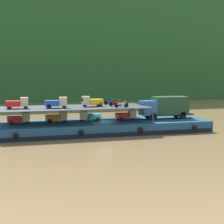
% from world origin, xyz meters
% --- Properties ---
extents(ground_plane, '(400.00, 400.00, 0.00)m').
position_xyz_m(ground_plane, '(0.00, 0.00, 0.00)').
color(ground_plane, brown).
extents(hillside_far_bank, '(120.18, 41.11, 35.96)m').
position_xyz_m(hillside_far_bank, '(0.00, 69.81, 20.26)').
color(hillside_far_bank, '#235628').
rests_on(hillside_far_bank, ground).
extents(cargo_barge, '(28.30, 8.81, 1.50)m').
position_xyz_m(cargo_barge, '(-0.00, -0.02, 0.75)').
color(cargo_barge, navy).
rests_on(cargo_barge, ground).
extents(covered_lorry, '(7.87, 2.36, 3.10)m').
position_xyz_m(covered_lorry, '(9.17, 0.27, 3.19)').
color(covered_lorry, '#285BA3').
rests_on(covered_lorry, cargo_barge).
extents(cargo_rack, '(19.10, 7.49, 2.00)m').
position_xyz_m(cargo_rack, '(-3.80, 0.00, 3.44)').
color(cargo_rack, '#383D47').
rests_on(cargo_rack, cargo_barge).
extents(mini_truck_lower_stern, '(2.79, 1.29, 1.38)m').
position_xyz_m(mini_truck_lower_stern, '(-10.79, 0.48, 2.19)').
color(mini_truck_lower_stern, red).
rests_on(mini_truck_lower_stern, cargo_barge).
extents(mini_truck_lower_aft, '(2.75, 1.21, 1.38)m').
position_xyz_m(mini_truck_lower_aft, '(-6.01, 0.59, 2.19)').
color(mini_truck_lower_aft, orange).
rests_on(mini_truck_lower_aft, cargo_barge).
extents(mini_truck_lower_mid, '(2.79, 1.29, 1.38)m').
position_xyz_m(mini_truck_lower_mid, '(-1.63, 0.42, 2.19)').
color(mini_truck_lower_mid, teal).
rests_on(mini_truck_lower_mid, cargo_barge).
extents(mini_truck_lower_fore, '(2.79, 1.28, 1.38)m').
position_xyz_m(mini_truck_lower_fore, '(3.42, 0.29, 2.19)').
color(mini_truck_lower_fore, red).
rests_on(mini_truck_lower_fore, cargo_barge).
extents(mini_truck_upper_stern, '(2.75, 1.21, 1.38)m').
position_xyz_m(mini_truck_upper_stern, '(-10.93, -0.12, 4.19)').
color(mini_truck_upper_stern, red).
rests_on(mini_truck_upper_stern, cargo_rack).
extents(mini_truck_upper_mid, '(2.79, 1.30, 1.38)m').
position_xyz_m(mini_truck_upper_mid, '(-6.19, -0.73, 4.19)').
color(mini_truck_upper_mid, '#1E47B7').
rests_on(mini_truck_upper_mid, cargo_rack).
extents(mini_truck_upper_fore, '(2.79, 1.28, 1.38)m').
position_xyz_m(mini_truck_upper_fore, '(-1.44, 0.01, 4.19)').
color(mini_truck_upper_fore, gold).
rests_on(mini_truck_upper_fore, cargo_rack).
extents(motorcycle_upper_port, '(1.90, 0.55, 0.87)m').
position_xyz_m(motorcycle_upper_port, '(1.87, -2.25, 3.93)').
color(motorcycle_upper_port, black).
rests_on(motorcycle_upper_port, cargo_rack).
extents(motorcycle_upper_centre, '(1.90, 0.55, 0.87)m').
position_xyz_m(motorcycle_upper_centre, '(1.80, -0.00, 3.93)').
color(motorcycle_upper_centre, black).
rests_on(motorcycle_upper_centre, cargo_rack).
extents(motorcycle_upper_stbd, '(1.90, 0.55, 0.87)m').
position_xyz_m(motorcycle_upper_stbd, '(1.69, 2.25, 3.93)').
color(motorcycle_upper_stbd, black).
rests_on(motorcycle_upper_stbd, cargo_rack).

